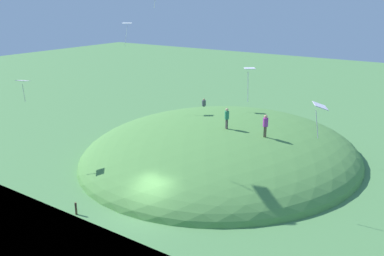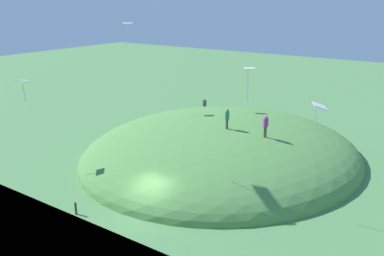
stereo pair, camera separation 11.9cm
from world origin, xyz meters
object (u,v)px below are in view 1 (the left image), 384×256
object	(u,v)px
person_near_shore	(227,116)
mooring_post	(76,209)
person_walking_path	(204,104)
kite_12	(249,72)
kite_5	(23,82)
kite_9	(320,107)
person_watching_kites	(265,123)
kite_3	(127,25)

from	to	relation	value
person_near_shore	mooring_post	bearing A→B (deg)	99.98
person_walking_path	kite_12	distance (m)	22.68
kite_5	kite_12	size ratio (longest dim) A/B	0.78
mooring_post	kite_9	bearing A→B (deg)	-67.11
kite_5	mooring_post	bearing A→B (deg)	-107.42
person_near_shore	kite_5	size ratio (longest dim) A/B	1.03
mooring_post	person_watching_kites	bearing A→B (deg)	-26.90
kite_9	person_watching_kites	bearing A→B (deg)	39.93
kite_12	mooring_post	xyz separation A→B (m)	(-7.80, 8.19, -8.63)
kite_5	kite_12	xyz separation A→B (m)	(5.32, -16.12, 1.54)
person_watching_kites	kite_5	xyz separation A→B (m)	(-11.10, 14.81, 3.44)
mooring_post	kite_3	bearing A→B (deg)	29.63
person_walking_path	kite_3	xyz separation A→B (m)	(-9.92, 2.35, 9.38)
person_near_shore	kite_5	xyz separation A→B (m)	(-10.65, 11.55, 3.26)
person_watching_kites	kite_3	world-z (taller)	kite_3
person_near_shore	kite_5	world-z (taller)	kite_5
person_walking_path	kite_5	xyz separation A→B (m)	(-21.64, 2.19, 5.80)
person_near_shore	kite_9	size ratio (longest dim) A/B	0.87
person_watching_kites	kite_5	distance (m)	18.83
person_watching_kites	kite_3	xyz separation A→B (m)	(0.63, 14.98, 7.02)
kite_5	kite_12	world-z (taller)	kite_12
person_walking_path	mooring_post	distance (m)	24.84
kite_5	person_near_shore	bearing A→B (deg)	-47.32
person_walking_path	kite_9	distance (m)	27.37
person_near_shore	kite_5	distance (m)	16.04
person_watching_kites	kite_5	size ratio (longest dim) A/B	1.07
person_near_shore	mooring_post	distance (m)	14.15
person_walking_path	mooring_post	bearing A→B (deg)	84.44
kite_12	person_walking_path	bearing A→B (deg)	40.46
kite_9	mooring_post	world-z (taller)	kite_9
person_watching_kites	mooring_post	size ratio (longest dim) A/B	2.15
person_near_shore	kite_3	bearing A→B (deg)	20.14
person_near_shore	person_walking_path	distance (m)	14.66
kite_12	person_watching_kites	bearing A→B (deg)	12.68
kite_3	person_near_shore	bearing A→B (deg)	-95.27
person_near_shore	kite_3	xyz separation A→B (m)	(1.08, 11.71, 6.84)
kite_5	person_walking_path	bearing A→B (deg)	-5.78
person_watching_kites	kite_3	bearing A→B (deg)	154.37
mooring_post	kite_12	bearing A→B (deg)	-46.39
person_near_shore	mooring_post	size ratio (longest dim) A/B	2.07
kite_3	kite_12	world-z (taller)	kite_3
person_walking_path	kite_3	bearing A→B (deg)	57.73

